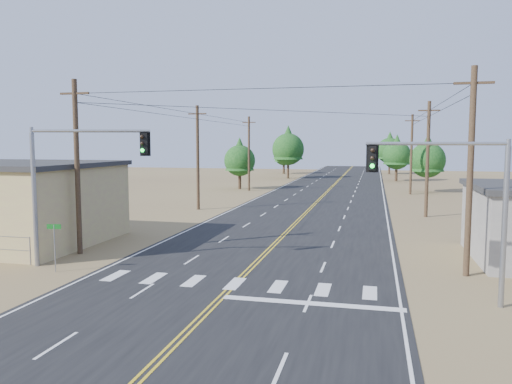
% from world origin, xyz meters
% --- Properties ---
extents(ground, '(220.00, 220.00, 0.00)m').
position_xyz_m(ground, '(0.00, 0.00, 0.00)').
color(ground, '#93824F').
rests_on(ground, ground).
extents(road, '(15.00, 200.00, 0.02)m').
position_xyz_m(road, '(0.00, 30.00, 0.01)').
color(road, black).
rests_on(road, ground).
extents(utility_pole_left_near, '(1.80, 0.30, 10.00)m').
position_xyz_m(utility_pole_left_near, '(-10.50, 12.00, 5.12)').
color(utility_pole_left_near, '#4C3826').
rests_on(utility_pole_left_near, ground).
extents(utility_pole_left_mid, '(1.80, 0.30, 10.00)m').
position_xyz_m(utility_pole_left_mid, '(-10.50, 32.00, 5.12)').
color(utility_pole_left_mid, '#4C3826').
rests_on(utility_pole_left_mid, ground).
extents(utility_pole_left_far, '(1.80, 0.30, 10.00)m').
position_xyz_m(utility_pole_left_far, '(-10.50, 52.00, 5.12)').
color(utility_pole_left_far, '#4C3826').
rests_on(utility_pole_left_far, ground).
extents(utility_pole_right_near, '(1.80, 0.30, 10.00)m').
position_xyz_m(utility_pole_right_near, '(10.50, 12.00, 5.12)').
color(utility_pole_right_near, '#4C3826').
rests_on(utility_pole_right_near, ground).
extents(utility_pole_right_mid, '(1.80, 0.30, 10.00)m').
position_xyz_m(utility_pole_right_mid, '(10.50, 32.00, 5.12)').
color(utility_pole_right_mid, '#4C3826').
rests_on(utility_pole_right_mid, ground).
extents(utility_pole_right_far, '(1.80, 0.30, 10.00)m').
position_xyz_m(utility_pole_right_far, '(10.50, 52.00, 5.12)').
color(utility_pole_right_far, '#4C3826').
rests_on(utility_pole_right_far, ground).
extents(signal_mast_left, '(5.93, 1.83, 7.22)m').
position_xyz_m(signal_mast_left, '(-9.30, 9.33, 4.90)').
color(signal_mast_left, gray).
rests_on(signal_mast_left, ground).
extents(signal_mast_right, '(5.40, 0.39, 6.56)m').
position_xyz_m(signal_mast_right, '(9.46, 7.36, 4.43)').
color(signal_mast_right, gray).
rests_on(signal_mast_right, ground).
extents(street_sign, '(0.71, 0.15, 2.41)m').
position_xyz_m(street_sign, '(-9.29, 8.00, 1.62)').
color(street_sign, gray).
rests_on(street_sign, ground).
extents(tree_left_near, '(4.36, 4.36, 7.26)m').
position_xyz_m(tree_left_near, '(-12.38, 54.12, 4.44)').
color(tree_left_near, '#3F2D1E').
rests_on(tree_left_near, ground).
extents(tree_left_mid, '(5.82, 5.82, 9.71)m').
position_xyz_m(tree_left_mid, '(-9.41, 76.85, 5.94)').
color(tree_left_mid, '#3F2D1E').
rests_on(tree_left_mid, ground).
extents(tree_left_far, '(4.27, 4.27, 7.12)m').
position_xyz_m(tree_left_far, '(-12.69, 90.63, 4.35)').
color(tree_left_far, '#3F2D1E').
rests_on(tree_left_far, ground).
extents(tree_right_near, '(4.60, 4.60, 7.67)m').
position_xyz_m(tree_right_near, '(12.74, 55.14, 4.69)').
color(tree_right_near, '#3F2D1E').
rests_on(tree_right_near, ground).
extents(tree_right_mid, '(4.77, 4.77, 7.95)m').
position_xyz_m(tree_right_mid, '(9.64, 74.42, 4.86)').
color(tree_right_mid, '#3F2D1E').
rests_on(tree_right_mid, ground).
extents(tree_right_far, '(5.34, 5.34, 8.90)m').
position_xyz_m(tree_right_far, '(9.00, 94.44, 5.44)').
color(tree_right_far, '#3F2D1E').
rests_on(tree_right_far, ground).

